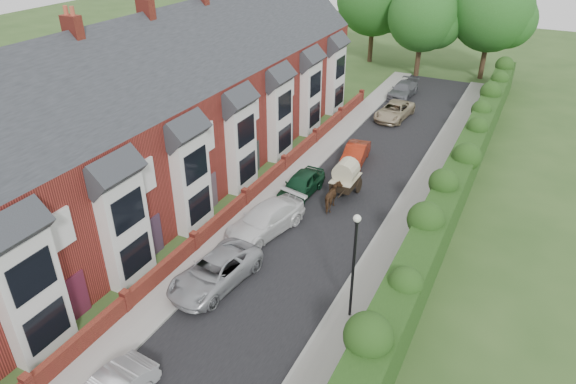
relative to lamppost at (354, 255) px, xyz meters
name	(u,v)px	position (x,y,z in m)	size (l,w,h in m)	color
ground	(232,353)	(-3.40, -4.00, -3.30)	(140.00, 140.00, 0.00)	#2D4C1E
road	(329,217)	(-3.90, 7.00, -3.29)	(6.00, 58.00, 0.02)	black
pavement_hedge_side	(400,234)	(0.20, 7.00, -3.24)	(2.20, 58.00, 0.12)	gray
pavement_house_side	(269,200)	(-7.75, 7.00, -3.24)	(1.70, 58.00, 0.12)	gray
kerb_hedge_side	(381,229)	(-0.85, 7.00, -3.23)	(0.18, 58.00, 0.13)	#9B9C96
kerb_house_side	(281,204)	(-6.95, 7.00, -3.23)	(0.18, 58.00, 0.13)	#9B9C96
hedge	(438,218)	(2.00, 7.00, -1.70)	(2.10, 58.00, 2.85)	#183811
terrace_row	(162,118)	(-14.27, 5.98, 1.18)	(9.05, 40.50, 11.50)	maroon
garden_wall_row	(245,198)	(-8.75, 6.00, -2.84)	(0.35, 40.35, 1.10)	maroon
lamppost	(354,255)	(0.00, 0.00, 0.00)	(0.32, 0.32, 5.16)	black
tree_far_left	(427,18)	(-6.05, 36.08, 2.41)	(7.14, 6.80, 9.29)	#332316
tree_far_right	(496,13)	(-0.01, 38.08, 3.02)	(7.98, 7.60, 10.31)	#332316
car_silver_b	(215,272)	(-6.35, -0.72, -2.61)	(2.29, 4.97, 1.38)	#9FA1A6
car_white	(265,220)	(-6.39, 4.11, -2.55)	(2.09, 5.13, 1.49)	white
car_green	(301,184)	(-6.40, 8.60, -2.60)	(1.65, 4.09, 1.39)	#113820
car_red	(355,154)	(-5.00, 14.20, -2.66)	(1.35, 3.87, 1.27)	maroon
car_beige	(394,111)	(-5.00, 23.40, -2.65)	(2.14, 4.65, 1.29)	tan
car_grey	(403,90)	(-5.83, 29.00, -2.64)	(1.85, 4.55, 1.32)	#5B5E63
horse	(333,198)	(-4.03, 7.92, -2.55)	(0.80, 1.76, 1.49)	#462D19
horse_cart	(346,175)	(-4.03, 9.82, -1.99)	(1.43, 3.16, 2.28)	black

